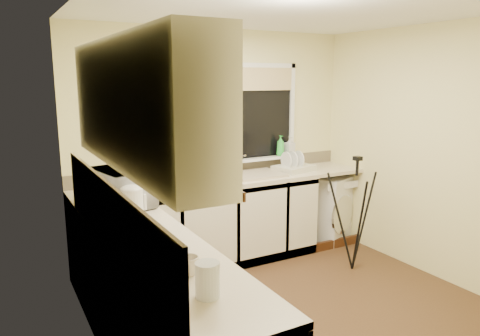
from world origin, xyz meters
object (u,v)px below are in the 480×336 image
object	(u,v)px
glass_jug	(207,280)
cup_left	(189,266)
plant_b	(214,151)
plant_a	(190,153)
cup_back	(298,164)
plant_c	(232,150)
soap_bottle_green	(280,146)
kettle	(132,204)
steel_jar	(144,237)
soap_bottle_clear	(290,146)
washing_machine	(327,207)
tripod	(355,214)
microwave	(123,187)
dish_rack	(294,168)
laptop	(186,178)

from	to	relation	value
glass_jug	cup_left	xyz separation A→B (m)	(0.02, 0.28, -0.04)
glass_jug	plant_b	world-z (taller)	plant_b
plant_a	cup_back	bearing A→B (deg)	-4.48
plant_c	soap_bottle_green	xyz separation A→B (m)	(0.62, -0.02, 0.00)
kettle	plant_c	distance (m)	1.79
steel_jar	soap_bottle_clear	distance (m)	2.85
washing_machine	plant_c	xyz separation A→B (m)	(-1.21, 0.18, 0.77)
glass_jug	cup_back	distance (m)	3.28
kettle	tripod	size ratio (longest dim) A/B	0.19
microwave	soap_bottle_green	xyz separation A→B (m)	(2.02, 0.68, 0.11)
dish_rack	plant_b	bearing A→B (deg)	153.22
laptop	steel_jar	world-z (taller)	laptop
soap_bottle_green	soap_bottle_clear	world-z (taller)	soap_bottle_green
dish_rack	plant_c	world-z (taller)	plant_c
laptop	dish_rack	bearing A→B (deg)	20.00
washing_machine	cup_left	size ratio (longest dim) A/B	7.07
laptop	soap_bottle_clear	size ratio (longest dim) A/B	1.99
glass_jug	soap_bottle_clear	bearing A→B (deg)	48.18
plant_a	plant_c	distance (m)	0.51
washing_machine	kettle	bearing A→B (deg)	178.01
laptop	soap_bottle_clear	world-z (taller)	soap_bottle_clear
cup_left	microwave	bearing A→B (deg)	87.91
washing_machine	kettle	size ratio (longest dim) A/B	3.51
kettle	soap_bottle_green	distance (m)	2.31
washing_machine	plant_b	bearing A→B (deg)	152.69
steel_jar	microwave	xyz separation A→B (m)	(0.13, 1.00, 0.09)
microwave	plant_c	world-z (taller)	plant_c
plant_a	washing_machine	bearing A→B (deg)	-4.97
washing_machine	cup_left	xyz separation A→B (m)	(-2.66, -2.04, 0.56)
steel_jar	cup_back	size ratio (longest dim) A/B	1.01
plant_b	cup_left	bearing A→B (deg)	-119.05
kettle	soap_bottle_clear	xyz separation A→B (m)	(2.18, 1.06, 0.15)
microwave	soap_bottle_green	world-z (taller)	soap_bottle_green
washing_machine	laptop	world-z (taller)	laptop
steel_jar	plant_c	size ratio (longest dim) A/B	0.54
dish_rack	soap_bottle_clear	size ratio (longest dim) A/B	2.02
dish_rack	tripod	world-z (taller)	tripod
soap_bottle_green	plant_a	bearing A→B (deg)	-179.60
plant_c	soap_bottle_green	world-z (taller)	soap_bottle_green
dish_rack	plant_b	size ratio (longest dim) A/B	1.83
plant_b	kettle	bearing A→B (deg)	-138.60
glass_jug	soap_bottle_green	xyz separation A→B (m)	(2.09, 2.48, 0.18)
dish_rack	plant_c	bearing A→B (deg)	147.85
plant_c	soap_bottle_clear	world-z (taller)	plant_c
plant_a	soap_bottle_clear	distance (m)	1.27
soap_bottle_clear	cup_left	world-z (taller)	soap_bottle_clear
tripod	glass_jug	xyz separation A→B (m)	(-2.31, -1.45, 0.40)
washing_machine	plant_a	xyz separation A→B (m)	(-1.72, 0.15, 0.78)
tripod	plant_a	distance (m)	1.79
kettle	soap_bottle_green	bearing A→B (deg)	27.21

